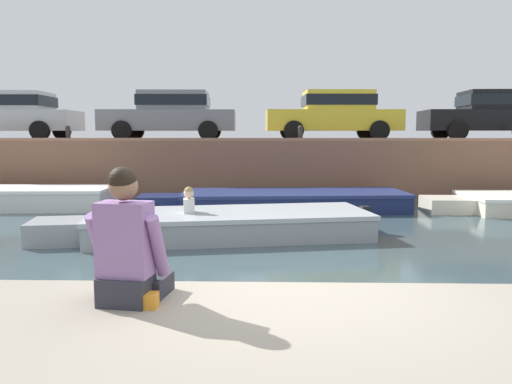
{
  "coord_description": "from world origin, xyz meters",
  "views": [
    {
      "loc": [
        -0.22,
        -3.9,
        1.94
      ],
      "look_at": [
        -0.43,
        3.69,
        1.05
      ],
      "focal_mm": 35.0,
      "sensor_mm": 36.0,
      "label": 1
    }
  ],
  "objects": [
    {
      "name": "car_right_inner_black",
      "position": [
        6.88,
        12.2,
        2.59
      ],
      "size": [
        4.35,
        1.99,
        1.54
      ],
      "color": "black",
      "rests_on": "far_quay_wall"
    },
    {
      "name": "ground_plane",
      "position": [
        0.0,
        5.27,
        0.0
      ],
      "size": [
        400.0,
        400.0,
        0.0
      ],
      "primitive_type": "plane",
      "color": "#3D5156"
    },
    {
      "name": "motorboat_passing",
      "position": [
        -1.2,
        5.32,
        0.24
      ],
      "size": [
        6.35,
        2.8,
        0.97
      ],
      "color": "#93999E",
      "rests_on": "ground"
    },
    {
      "name": "mooring_bollard_west",
      "position": [
        -6.19,
        10.79,
        1.98
      ],
      "size": [
        0.15,
        0.15,
        0.45
      ],
      "color": "#2D2B28",
      "rests_on": "far_quay_wall"
    },
    {
      "name": "boat_moored_west_white",
      "position": [
        -7.09,
        8.82,
        0.27
      ],
      "size": [
        5.88,
        1.94,
        0.55
      ],
      "color": "white",
      "rests_on": "ground"
    },
    {
      "name": "mooring_bollard_mid",
      "position": [
        0.68,
        10.79,
        1.98
      ],
      "size": [
        0.15,
        0.15,
        0.45
      ],
      "color": "#2D2B28",
      "rests_on": "far_quay_wall"
    },
    {
      "name": "snack_bag",
      "position": [
        -1.08,
        -0.62,
        0.8
      ],
      "size": [
        0.18,
        0.12,
        0.1
      ],
      "primitive_type": "cube",
      "color": "orange",
      "rests_on": "near_quay"
    },
    {
      "name": "car_centre_yellow",
      "position": [
        1.83,
        12.2,
        2.59
      ],
      "size": [
        4.26,
        2.08,
        1.54
      ],
      "color": "yellow",
      "rests_on": "far_quay_wall"
    },
    {
      "name": "far_quay_wall",
      "position": [
        0.0,
        13.54,
        0.87
      ],
      "size": [
        60.0,
        6.0,
        1.75
      ],
      "primitive_type": "cube",
      "color": "brown",
      "rests_on": "ground"
    },
    {
      "name": "car_left_inner_grey",
      "position": [
        -3.38,
        12.2,
        2.59
      ],
      "size": [
        4.31,
        2.17,
        1.54
      ],
      "color": "slate",
      "rests_on": "far_quay_wall"
    },
    {
      "name": "boat_moored_central_navy",
      "position": [
        0.12,
        8.73,
        0.24
      ],
      "size": [
        6.84,
        2.36,
        0.48
      ],
      "color": "navy",
      "rests_on": "ground"
    },
    {
      "name": "bottle_drink",
      "position": [
        -1.36,
        -0.49,
        0.85
      ],
      "size": [
        0.06,
        0.06,
        0.2
      ],
      "color": "#E07F6B",
      "rests_on": "near_quay"
    },
    {
      "name": "car_leftmost_silver",
      "position": [
        -8.58,
        12.2,
        2.59
      ],
      "size": [
        4.35,
        2.12,
        1.54
      ],
      "color": "#B7BABC",
      "rests_on": "far_quay_wall"
    },
    {
      "name": "far_wall_coping",
      "position": [
        0.0,
        10.66,
        1.79
      ],
      "size": [
        60.0,
        0.24,
        0.08
      ],
      "primitive_type": "cube",
      "color": "#9F6C52",
      "rests_on": "far_quay_wall"
    },
    {
      "name": "person_seated_left",
      "position": [
        -1.22,
        -0.49,
        1.12
      ],
      "size": [
        0.57,
        0.57,
        0.97
      ],
      "color": "#282833",
      "rests_on": "near_quay"
    }
  ]
}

